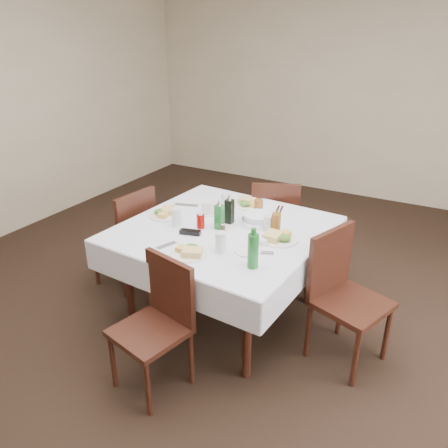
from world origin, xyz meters
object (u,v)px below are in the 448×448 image
object	(u,v)px
coffee_mug	(208,209)
water_n	(225,201)
oil_cruet_green	(219,216)
ketchup_bottle	(201,220)
dining_table	(223,237)
water_e	(268,223)
water_w	(177,217)
chair_north	(274,220)
water_s	(221,242)
chair_west	(130,233)
oil_cruet_dark	(229,210)
chair_south	(159,316)
bread_basket	(258,219)
green_bottle	(253,250)
chair_east	(341,288)

from	to	relation	value
coffee_mug	water_n	bearing A→B (deg)	71.82
oil_cruet_green	ketchup_bottle	xyz separation A→B (m)	(-0.13, -0.05, -0.04)
dining_table	water_n	bearing A→B (deg)	117.26
water_e	water_w	world-z (taller)	water_w
chair_north	water_s	world-z (taller)	water_s
dining_table	chair_west	bearing A→B (deg)	-178.91
dining_table	oil_cruet_dark	world-z (taller)	oil_cruet_dark
chair_south	ketchup_bottle	xyz separation A→B (m)	(-0.15, 0.73, 0.33)
water_w	coffee_mug	xyz separation A→B (m)	(0.09, 0.30, -0.02)
water_w	oil_cruet_dark	xyz separation A→B (m)	(0.32, 0.24, 0.03)
water_n	oil_cruet_green	xyz separation A→B (m)	(0.16, -0.38, 0.04)
chair_south	dining_table	bearing A→B (deg)	90.24
chair_south	oil_cruet_green	world-z (taller)	oil_cruet_green
bread_basket	water_s	bearing A→B (deg)	-92.88
water_e	oil_cruet_green	world-z (taller)	oil_cruet_green
water_e	green_bottle	distance (m)	0.56
dining_table	coffee_mug	distance (m)	0.31
chair_west	bread_basket	bearing A→B (deg)	10.09
bread_basket	coffee_mug	xyz separation A→B (m)	(-0.43, -0.02, 0.01)
bread_basket	ketchup_bottle	size ratio (longest dim) A/B	1.93
green_bottle	chair_west	bearing A→B (deg)	163.25
chair_west	water_s	distance (m)	1.18
water_e	green_bottle	size ratio (longest dim) A/B	0.43
chair_south	coffee_mug	bearing A→B (deg)	103.67
water_w	chair_east	bearing A→B (deg)	5.60
water_w	coffee_mug	bearing A→B (deg)	74.22
dining_table	chair_east	xyz separation A→B (m)	(0.91, -0.02, -0.16)
chair_south	water_e	distance (m)	1.04
water_n	green_bottle	xyz separation A→B (m)	(0.62, -0.77, 0.06)
chair_west	water_n	bearing A→B (deg)	26.10
chair_south	green_bottle	size ratio (longest dim) A/B	3.26
water_n	green_bottle	world-z (taller)	green_bottle
chair_south	water_w	xyz separation A→B (m)	(-0.32, 0.68, 0.34)
water_e	bread_basket	size ratio (longest dim) A/B	0.46
chair_west	water_n	xyz separation A→B (m)	(0.74, 0.36, 0.31)
ketchup_bottle	water_w	bearing A→B (deg)	-163.58
water_e	ketchup_bottle	bearing A→B (deg)	-155.96
oil_cruet_green	green_bottle	size ratio (longest dim) A/B	0.91
bread_basket	oil_cruet_green	world-z (taller)	oil_cruet_green
chair_west	coffee_mug	world-z (taller)	chair_west
water_s	dining_table	bearing A→B (deg)	116.67
chair_east	bread_basket	bearing A→B (deg)	164.55
water_n	ketchup_bottle	xyz separation A→B (m)	(0.03, -0.43, -0.00)
green_bottle	chair_south	bearing A→B (deg)	-138.36
water_e	bread_basket	bearing A→B (deg)	148.90
water_w	oil_cruet_dark	bearing A→B (deg)	36.65
chair_north	chair_east	distance (m)	1.22
water_e	coffee_mug	size ratio (longest dim) A/B	0.76
chair_north	chair_south	world-z (taller)	chair_north
water_e	bread_basket	world-z (taller)	water_e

